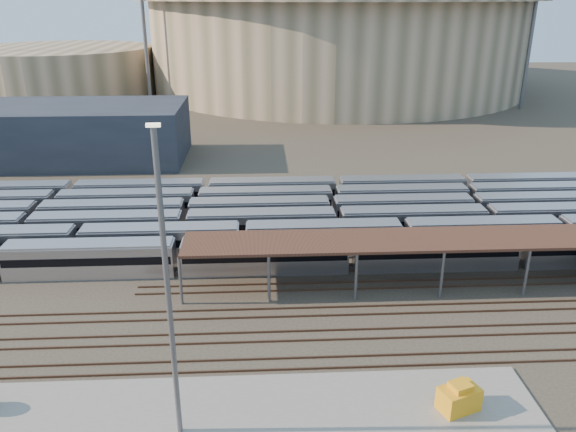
% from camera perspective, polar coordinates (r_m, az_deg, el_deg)
% --- Properties ---
extents(ground, '(420.00, 420.00, 0.00)m').
position_cam_1_polar(ground, '(55.16, -2.49, -9.35)').
color(ground, '#383026').
rests_on(ground, ground).
extents(apron, '(50.00, 9.00, 0.20)m').
position_cam_1_polar(apron, '(43.18, -9.33, -19.54)').
color(apron, gray).
rests_on(apron, ground).
extents(subway_trains, '(130.52, 23.90, 3.60)m').
position_cam_1_polar(subway_trains, '(71.00, -1.43, -0.40)').
color(subway_trains, '#BAB9BE').
rests_on(subway_trains, ground).
extents(inspection_shed, '(60.30, 6.00, 5.30)m').
position_cam_1_polar(inspection_shed, '(60.56, 18.70, -2.32)').
color(inspection_shed, '#5C5D62').
rests_on(inspection_shed, ground).
extents(empty_tracks, '(170.00, 9.62, 0.18)m').
position_cam_1_polar(empty_tracks, '(50.88, -2.43, -12.15)').
color(empty_tracks, '#4C3323').
rests_on(empty_tracks, ground).
extents(stadium, '(124.00, 124.00, 32.50)m').
position_cam_1_polar(stadium, '(189.41, 4.92, 17.83)').
color(stadium, tan).
rests_on(stadium, ground).
extents(secondary_arena, '(56.00, 56.00, 14.00)m').
position_cam_1_polar(secondary_arena, '(188.44, -22.10, 13.48)').
color(secondary_arena, tan).
rests_on(secondary_arena, ground).
extents(service_building, '(42.00, 20.00, 10.00)m').
position_cam_1_polar(service_building, '(110.65, -21.48, 7.86)').
color(service_building, '#1E232D').
rests_on(service_building, ground).
extents(floodlight_0, '(4.00, 1.00, 38.40)m').
position_cam_1_polar(floodlight_0, '(160.38, -14.41, 18.12)').
color(floodlight_0, '#5C5D62').
rests_on(floodlight_0, ground).
extents(floodlight_2, '(4.00, 1.00, 38.40)m').
position_cam_1_polar(floodlight_2, '(163.36, 23.57, 17.13)').
color(floodlight_2, '#5C5D62').
rests_on(floodlight_2, ground).
extents(floodlight_3, '(4.00, 1.00, 38.40)m').
position_cam_1_polar(floodlight_3, '(207.76, -6.01, 19.26)').
color(floodlight_3, '#5C5D62').
rests_on(floodlight_3, ground).
extents(yard_light_pole, '(0.82, 0.36, 21.49)m').
position_cam_1_polar(yard_light_pole, '(35.94, -12.09, -7.68)').
color(yard_light_pole, '#5C5D62').
rests_on(yard_light_pole, apron).
extents(yellow_equipment, '(3.30, 2.68, 1.78)m').
position_cam_1_polar(yellow_equipment, '(44.41, 16.96, -17.33)').
color(yellow_equipment, orange).
rests_on(yellow_equipment, apron).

